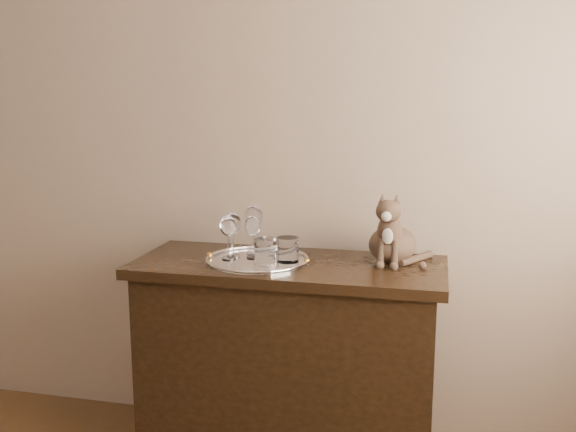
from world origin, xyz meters
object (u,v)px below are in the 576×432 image
sideboard (289,365)px  tumbler_a (266,252)px  wine_glass_a (233,234)px  cat (393,227)px  wine_glass_b (254,229)px  wine_glass_d (253,237)px  wine_glass_c (228,237)px  tray (257,261)px  tumbler_c (288,250)px

sideboard → tumbler_a: size_ratio=12.19×
sideboard → wine_glass_a: wine_glass_a is taller
sideboard → cat: bearing=14.0°
wine_glass_b → wine_glass_d: size_ratio=1.16×
wine_glass_b → wine_glass_c: (-0.07, -0.11, -0.01)m
wine_glass_a → cat: size_ratio=0.63×
wine_glass_d → tumbler_a: (0.08, -0.09, -0.04)m
tray → wine_glass_d: (-0.03, 0.04, 0.09)m
tumbler_a → cat: cat is taller
tray → cat: size_ratio=1.43×
tumbler_c → wine_glass_a: bearing=172.4°
wine_glass_b → wine_glass_d: (0.02, -0.07, -0.01)m
tray → tumbler_a: (0.05, -0.05, 0.05)m
tumbler_a → tumbler_c: (0.07, 0.06, -0.00)m
wine_glass_c → wine_glass_d: size_ratio=1.03×
wine_glass_a → wine_glass_b: 0.10m
sideboard → wine_glass_d: 0.54m
wine_glass_b → tumbler_a: (0.09, -0.16, -0.05)m
sideboard → tumbler_c: 0.48m
wine_glass_c → tumbler_c: bearing=1.8°
wine_glass_a → cat: 0.63m
wine_glass_c → wine_glass_b: bearing=56.8°
cat → tumbler_c: bearing=-156.8°
wine_glass_b → cat: size_ratio=0.70×
wine_glass_b → wine_glass_d: 0.07m
wine_glass_a → wine_glass_d: (0.08, -0.00, -0.00)m
wine_glass_a → cat: bearing=8.1°
wine_glass_a → sideboard: bearing=-2.1°
wine_glass_c → tray: bearing=-0.1°
wine_glass_d → wine_glass_b: bearing=104.4°
wine_glass_a → wine_glass_c: 0.04m
tumbler_a → tumbler_c: 0.09m
wine_glass_d → cat: 0.54m
sideboard → wine_glass_a: size_ratio=6.77×
sideboard → tumbler_c: (0.00, -0.02, 0.48)m
wine_glass_a → tumbler_a: 0.19m
wine_glass_b → wine_glass_d: wine_glass_b is taller
cat → wine_glass_a: bearing=-165.7°
tumbler_a → sideboard: bearing=49.3°
wine_glass_c → wine_glass_a: bearing=83.1°
wine_glass_d → tumbler_a: bearing=-49.4°
sideboard → tumbler_a: tumbler_a is taller
tumbler_a → wine_glass_b: bearing=120.5°
sideboard → tumbler_a: bearing=-130.7°
wine_glass_a → wine_glass_b: wine_glass_b is taller
cat → sideboard: bearing=-159.9°
wine_glass_c → tumbler_a: bearing=-17.0°
wine_glass_b → cat: 0.55m
wine_glass_a → tumbler_a: bearing=-29.0°
tray → wine_glass_d: size_ratio=2.37×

